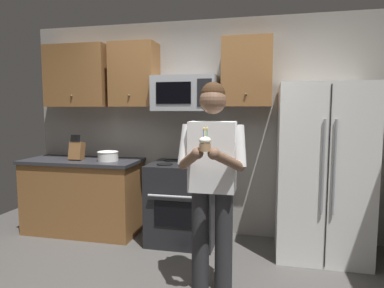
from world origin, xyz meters
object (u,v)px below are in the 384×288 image
(refrigerator, at_px, (322,171))
(cupcake, at_px, (205,143))
(bowl_large_white, at_px, (108,156))
(microwave, at_px, (186,94))
(person, at_px, (212,175))
(knife_block, at_px, (77,150))
(oven_range, at_px, (183,202))

(refrigerator, bearing_deg, cupcake, -128.20)
(refrigerator, distance_m, bowl_large_white, 2.43)
(cupcake, bearing_deg, bowl_large_white, 137.90)
(refrigerator, bearing_deg, microwave, 173.97)
(person, bearing_deg, knife_block, 152.59)
(refrigerator, height_order, bowl_large_white, refrigerator)
(person, relative_size, cupcake, 10.13)
(microwave, relative_size, cupcake, 4.26)
(person, distance_m, cupcake, 0.44)
(cupcake, bearing_deg, refrigerator, 51.80)
(knife_block, xyz_separation_m, cupcake, (1.84, -1.28, 0.26))
(refrigerator, xyz_separation_m, bowl_large_white, (-2.43, 0.02, 0.08))
(oven_range, relative_size, cupcake, 5.36)
(oven_range, distance_m, knife_block, 1.46)
(microwave, bearing_deg, person, -65.67)
(oven_range, distance_m, microwave, 1.26)
(oven_range, xyz_separation_m, person, (0.50, -0.98, 0.53))
(bowl_large_white, height_order, person, person)
(bowl_large_white, relative_size, cupcake, 1.44)
(oven_range, bearing_deg, bowl_large_white, -178.64)
(oven_range, bearing_deg, cupcake, -69.20)
(oven_range, height_order, microwave, microwave)
(oven_range, bearing_deg, knife_block, -178.73)
(microwave, xyz_separation_m, bowl_large_white, (-0.93, -0.14, -0.74))
(bowl_large_white, bearing_deg, cupcake, -42.10)
(oven_range, relative_size, knife_block, 2.91)
(oven_range, relative_size, refrigerator, 0.52)
(refrigerator, xyz_separation_m, person, (-1.00, -0.94, 0.10))
(oven_range, xyz_separation_m, refrigerator, (1.50, -0.04, 0.44))
(knife_block, bearing_deg, microwave, 6.35)
(knife_block, relative_size, bowl_large_white, 1.27)
(microwave, bearing_deg, bowl_large_white, -171.35)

